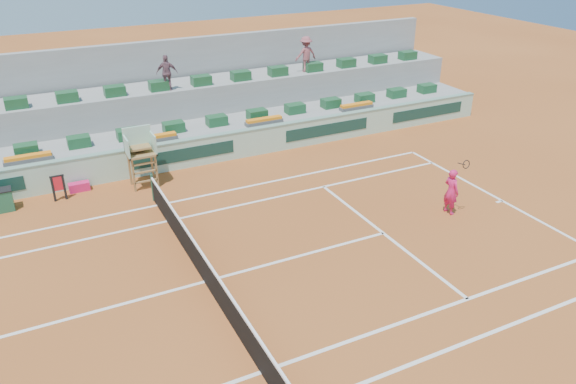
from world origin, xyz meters
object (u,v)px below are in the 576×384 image
object	(u,v)px
umpire_chair	(140,149)
tennis_player	(451,191)
drink_cooler_a	(4,200)
player_bag	(79,187)

from	to	relation	value
umpire_chair	tennis_player	distance (m)	11.93
drink_cooler_a	tennis_player	xyz separation A→B (m)	(14.50, -7.41, 0.45)
drink_cooler_a	tennis_player	world-z (taller)	tennis_player
drink_cooler_a	player_bag	bearing A→B (deg)	10.38
umpire_chair	drink_cooler_a	bearing A→B (deg)	178.83
umpire_chair	tennis_player	bearing A→B (deg)	-37.85
drink_cooler_a	tennis_player	bearing A→B (deg)	-27.09
tennis_player	player_bag	bearing A→B (deg)	146.24
umpire_chair	drink_cooler_a	distance (m)	5.21
player_bag	drink_cooler_a	size ratio (longest dim) A/B	0.93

